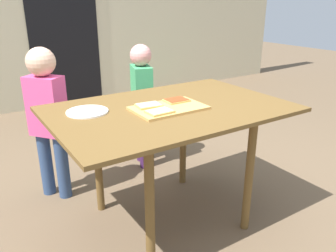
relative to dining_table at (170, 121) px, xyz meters
The scene contains 11 objects.
ground_plane 0.68m from the dining_table, ahead, with size 16.00×16.00×0.00m, color brown.
house_door 2.96m from the dining_table, 84.41° to the left, with size 0.90×0.02×2.00m, color black.
dining_table is the anchor object (origin of this frame).
cutting_board 0.10m from the dining_table, 134.92° to the right, with size 0.41×0.26×0.02m, color tan.
pizza_slice_far_left 0.17m from the dining_table, 162.45° to the left, with size 0.15×0.12×0.01m.
pizza_slice_far_right 0.14m from the dining_table, 28.14° to the left, with size 0.14×0.11×0.01m.
pizza_slice_near_left 0.19m from the dining_table, 144.12° to the right, with size 0.14×0.11×0.01m.
plate_white_left 0.48m from the dining_table, 159.42° to the left, with size 0.23×0.23×0.01m, color white.
child_left 0.88m from the dining_table, 127.93° to the left, with size 0.26×0.28×1.07m.
child_right 0.83m from the dining_table, 73.06° to the left, with size 0.20×0.27×1.03m.
garden_hose_coil 2.97m from the dining_table, 54.06° to the left, with size 0.35×0.35×0.03m, color green.
Camera 1 is at (-1.04, -1.59, 1.36)m, focal length 36.43 mm.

